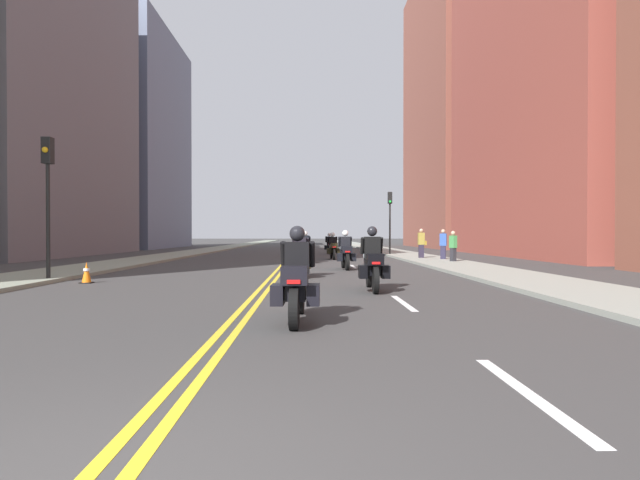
{
  "coord_description": "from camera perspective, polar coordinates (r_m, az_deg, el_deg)",
  "views": [
    {
      "loc": [
        1.2,
        -2.47,
        1.44
      ],
      "look_at": [
        1.83,
        27.18,
        1.12
      ],
      "focal_mm": 28.04,
      "sensor_mm": 36.0,
      "label": 1
    }
  ],
  "objects": [
    {
      "name": "ground_plane",
      "position": [
        50.5,
        -2.59,
        -1.02
      ],
      "size": [
        264.0,
        264.0,
        0.0
      ],
      "primitive_type": "plane",
      "color": "#383737"
    },
    {
      "name": "sidewalk_left",
      "position": [
        51.3,
        -11.41,
        -0.94
      ],
      "size": [
        3.0,
        144.0,
        0.12
      ],
      "primitive_type": "cube",
      "color": "gray",
      "rests_on": "ground"
    },
    {
      "name": "sidewalk_right",
      "position": [
        50.93,
        6.3,
        -0.95
      ],
      "size": [
        3.0,
        144.0,
        0.12
      ],
      "primitive_type": "cube",
      "color": "gray",
      "rests_on": "ground"
    },
    {
      "name": "centreline_yellow_inner",
      "position": [
        50.51,
        -2.72,
        -1.02
      ],
      "size": [
        0.12,
        132.0,
        0.01
      ],
      "primitive_type": "cube",
      "color": "yellow",
      "rests_on": "ground"
    },
    {
      "name": "centreline_yellow_outer",
      "position": [
        50.5,
        -2.45,
        -1.02
      ],
      "size": [
        0.12,
        132.0,
        0.01
      ],
      "primitive_type": "cube",
      "color": "yellow",
      "rests_on": "ground"
    },
    {
      "name": "lane_dashes_white",
      "position": [
        31.56,
        2.38,
        -2.0
      ],
      "size": [
        0.14,
        56.4,
        0.01
      ],
      "color": "silver",
      "rests_on": "ground"
    },
    {
      "name": "building_left_1",
      "position": [
        40.98,
        -30.85,
        14.08
      ],
      "size": [
        9.38,
        19.16,
        22.09
      ],
      "color": "slate",
      "rests_on": "ground"
    },
    {
      "name": "building_right_1",
      "position": [
        38.29,
        24.05,
        17.72
      ],
      "size": [
        6.05,
        21.61,
        25.48
      ],
      "color": "#984539",
      "rests_on": "ground"
    },
    {
      "name": "building_left_2",
      "position": [
        59.27,
        -20.28,
        10.51
      ],
      "size": [
        8.15,
        17.24,
        23.35
      ],
      "color": "slate",
      "rests_on": "ground"
    },
    {
      "name": "building_right_2",
      "position": [
        60.46,
        15.75,
        14.28
      ],
      "size": [
        9.12,
        20.78,
        31.51
      ],
      "color": "brown",
      "rests_on": "ground"
    },
    {
      "name": "motorcycle_0",
      "position": [
        8.23,
        -2.65,
        -4.97
      ],
      "size": [
        0.78,
        2.23,
        1.59
      ],
      "rotation": [
        0.0,
        0.0,
        -0.04
      ],
      "color": "black",
      "rests_on": "ground"
    },
    {
      "name": "motorcycle_1",
      "position": [
        12.87,
        6.02,
        -2.83
      ],
      "size": [
        0.77,
        2.27,
        1.66
      ],
      "rotation": [
        0.0,
        0.0,
        -0.02
      ],
      "color": "black",
      "rests_on": "ground"
    },
    {
      "name": "motorcycle_2",
      "position": [
        16.87,
        -2.26,
        -2.05
      ],
      "size": [
        0.78,
        2.21,
        1.62
      ],
      "rotation": [
        0.0,
        0.0,
        -0.04
      ],
      "color": "black",
      "rests_on": "ground"
    },
    {
      "name": "motorcycle_3",
      "position": [
        20.75,
        2.93,
        -1.54
      ],
      "size": [
        0.78,
        2.16,
        1.63
      ],
      "rotation": [
        0.0,
        0.0,
        0.04
      ],
      "color": "black",
      "rests_on": "ground"
    },
    {
      "name": "motorcycle_4",
      "position": [
        25.23,
        -1.74,
        -1.19
      ],
      "size": [
        0.76,
        2.19,
        1.63
      ],
      "rotation": [
        0.0,
        0.0,
        0.0
      ],
      "color": "black",
      "rests_on": "ground"
    },
    {
      "name": "motorcycle_5",
      "position": [
        29.17,
        1.47,
        -0.92
      ],
      "size": [
        0.78,
        2.27,
        1.59
      ],
      "rotation": [
        0.0,
        0.0,
        0.05
      ],
      "color": "black",
      "rests_on": "ground"
    },
    {
      "name": "motorcycle_6",
      "position": [
        33.45,
        -1.65,
        -0.72
      ],
      "size": [
        0.78,
        2.13,
        1.66
      ],
      "rotation": [
        0.0,
        0.0,
        0.04
      ],
      "color": "black",
      "rests_on": "ground"
    },
    {
      "name": "motorcycle_7",
      "position": [
        37.21,
        1.06,
        -0.6
      ],
      "size": [
        0.76,
        2.21,
        1.58
      ],
      "rotation": [
        0.0,
        0.0,
        -0.01
      ],
      "color": "black",
      "rests_on": "ground"
    },
    {
      "name": "traffic_cone_0",
      "position": [
        16.38,
        -25.1,
        -3.39
      ],
      "size": [
        0.33,
        0.33,
        0.63
      ],
      "color": "black",
      "rests_on": "ground"
    },
    {
      "name": "traffic_light_near",
      "position": [
        17.41,
        -28.64,
        5.87
      ],
      "size": [
        0.28,
        0.38,
        4.4
      ],
      "color": "black",
      "rests_on": "ground"
    },
    {
      "name": "traffic_light_far",
      "position": [
        34.85,
        7.99,
        3.23
      ],
      "size": [
        0.28,
        0.38,
        4.39
      ],
      "color": "black",
      "rests_on": "ground"
    },
    {
      "name": "pedestrian_0",
      "position": [
        29.15,
        11.49,
        -0.42
      ],
      "size": [
        0.48,
        0.22,
        1.79
      ],
      "rotation": [
        0.0,
        0.0,
        0.01
      ],
      "color": "#292333",
      "rests_on": "ground"
    },
    {
      "name": "pedestrian_1",
      "position": [
        25.74,
        14.95,
        -0.75
      ],
      "size": [
        0.34,
        0.42,
        1.63
      ],
      "rotation": [
        0.0,
        0.0,
        5.09
      ],
      "color": "#28272D",
      "rests_on": "ground"
    },
    {
      "name": "pedestrian_2",
      "position": [
        27.89,
        13.87,
        -0.53
      ],
      "size": [
        0.41,
        0.33,
        1.74
      ],
      "rotation": [
        0.0,
        0.0,
        2.78
      ],
      "color": "#262339",
      "rests_on": "ground"
    }
  ]
}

